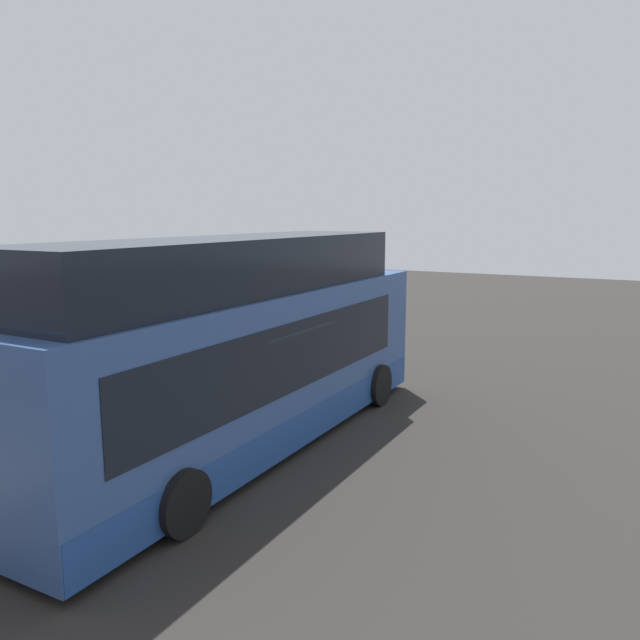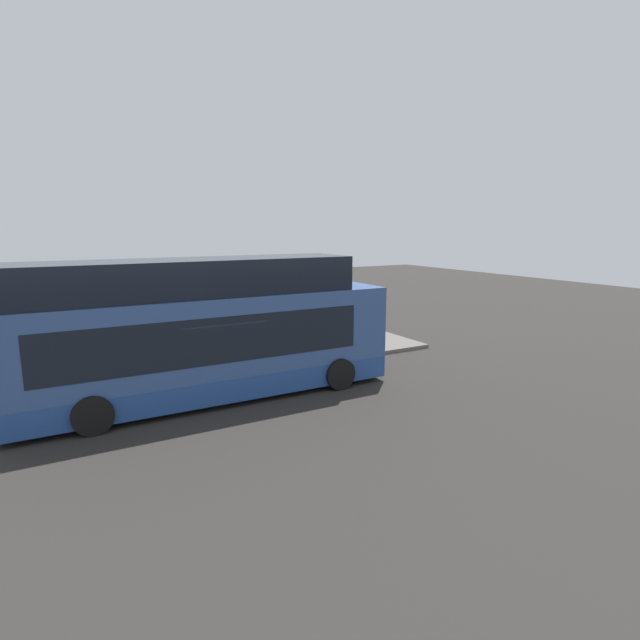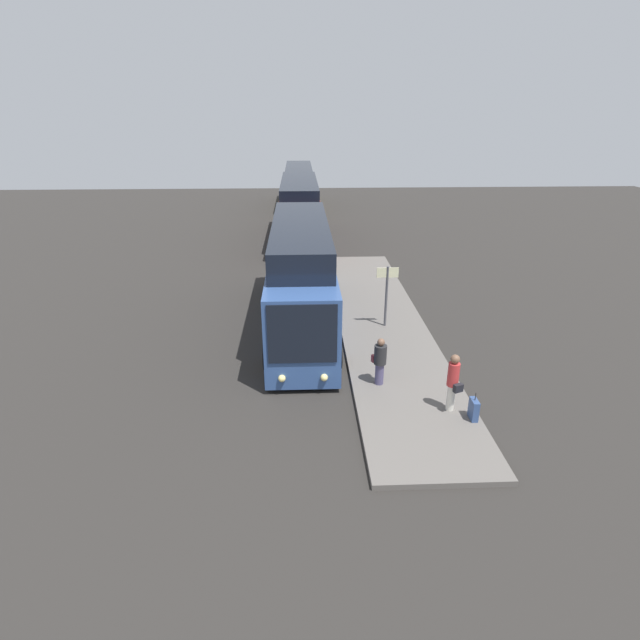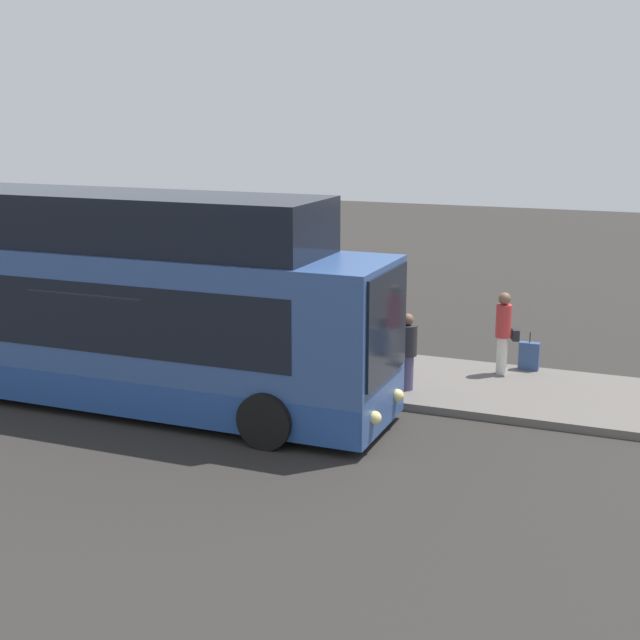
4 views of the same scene
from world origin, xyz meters
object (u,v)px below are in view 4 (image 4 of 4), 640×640
object	(u,v)px
suitcase	(529,356)
sign_post	(225,287)
passenger_boarding	(406,349)
passenger_waiting	(504,329)
bus_lead	(114,311)

from	to	relation	value
suitcase	sign_post	xyz separation A→B (m)	(-6.84, -1.46, 1.33)
passenger_boarding	passenger_waiting	xyz separation A→B (m)	(1.64, 1.89, 0.15)
suitcase	sign_post	bearing A→B (deg)	-167.99
passenger_waiting	suitcase	world-z (taller)	passenger_waiting
passenger_boarding	suitcase	distance (m)	3.27
bus_lead	suitcase	xyz separation A→B (m)	(7.52, 4.90, -1.43)
passenger_waiting	suitcase	xyz separation A→B (m)	(0.49, 0.53, -0.70)
bus_lead	passenger_waiting	world-z (taller)	bus_lead
bus_lead	sign_post	world-z (taller)	bus_lead
passenger_waiting	suitcase	bearing A→B (deg)	115.57
passenger_boarding	passenger_waiting	size ratio (longest dim) A/B	0.89
passenger_waiting	sign_post	world-z (taller)	sign_post
bus_lead	passenger_boarding	bearing A→B (deg)	24.72
passenger_waiting	suitcase	size ratio (longest dim) A/B	2.11
passenger_boarding	sign_post	world-z (taller)	sign_post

